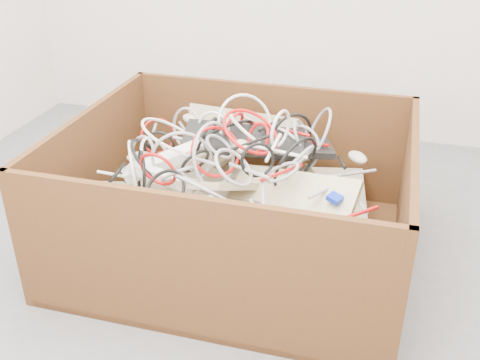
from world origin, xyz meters
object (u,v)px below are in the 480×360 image
(power_strip_right, at_px, (163,177))
(vga_plug, at_px, (335,198))
(cardboard_box, at_px, (234,221))
(power_strip_left, at_px, (164,161))

(power_strip_right, bearing_deg, vga_plug, 3.55)
(cardboard_box, distance_m, power_strip_left, 0.35)
(cardboard_box, relative_size, power_strip_left, 3.92)
(power_strip_left, relative_size, power_strip_right, 1.23)
(power_strip_left, relative_size, vga_plug, 6.88)
(cardboard_box, relative_size, power_strip_right, 4.84)
(cardboard_box, height_order, power_strip_left, cardboard_box)
(cardboard_box, bearing_deg, vga_plug, -16.34)
(power_strip_left, bearing_deg, vga_plug, -41.14)
(power_strip_left, distance_m, vga_plug, 0.65)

